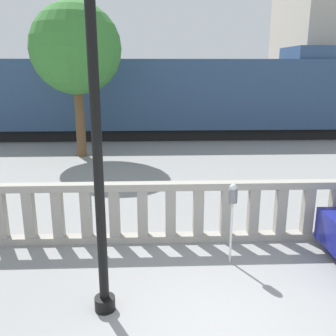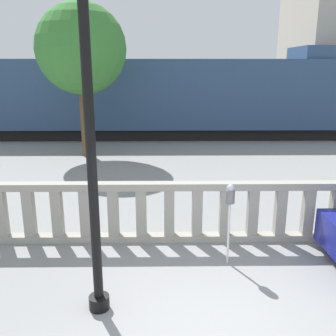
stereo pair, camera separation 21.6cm
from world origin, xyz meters
TOP-DOWN VIEW (x-y plane):
  - ground_plane at (0.00, 0.00)m, footprint 160.00×160.00m
  - balustrade at (-0.00, 2.81)m, footprint 17.49×0.24m
  - lamppost at (-1.60, 0.62)m, footprint 0.30×0.30m
  - parking_meter at (0.48, 1.91)m, footprint 0.16×0.16m
  - train_near at (-4.31, 14.69)m, footprint 26.57×3.19m
  - tree_left at (-3.70, 10.46)m, footprint 3.37×3.37m

SIDE VIEW (x-z plane):
  - ground_plane at x=0.00m, z-range 0.00..0.00m
  - balustrade at x=0.00m, z-range 0.00..1.23m
  - parking_meter at x=0.48m, z-range 0.43..1.91m
  - train_near at x=-4.31m, z-range -0.21..4.15m
  - lamppost at x=-1.60m, z-range 0.10..5.66m
  - tree_left at x=-3.70m, z-range 1.16..6.91m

